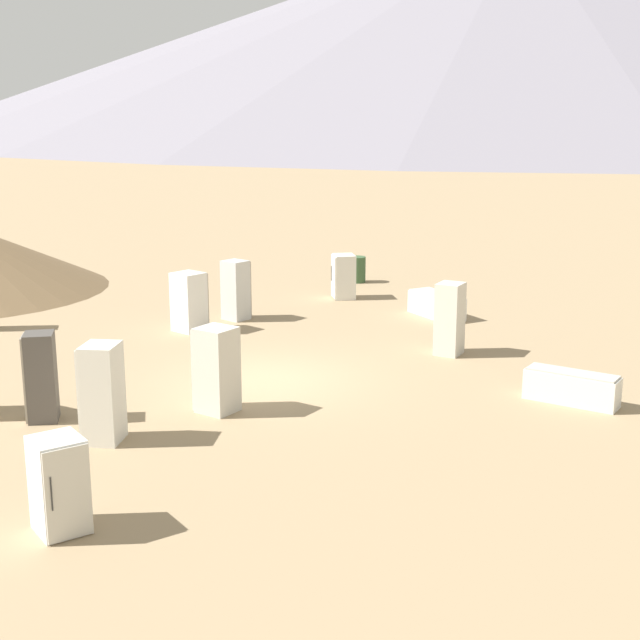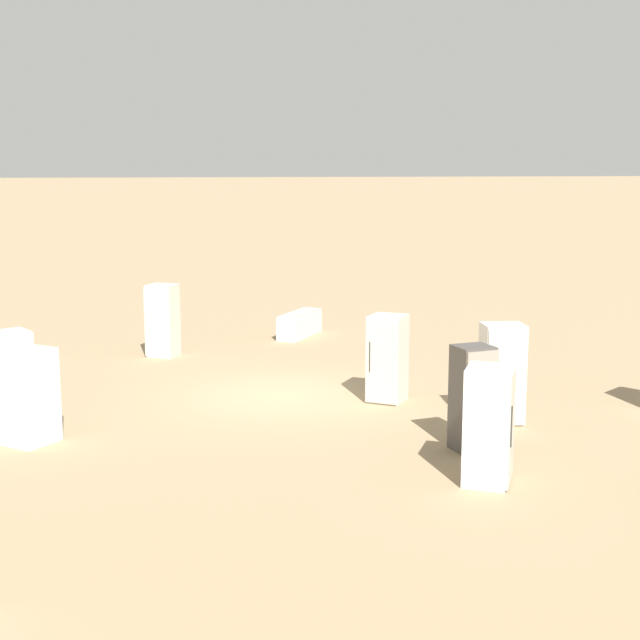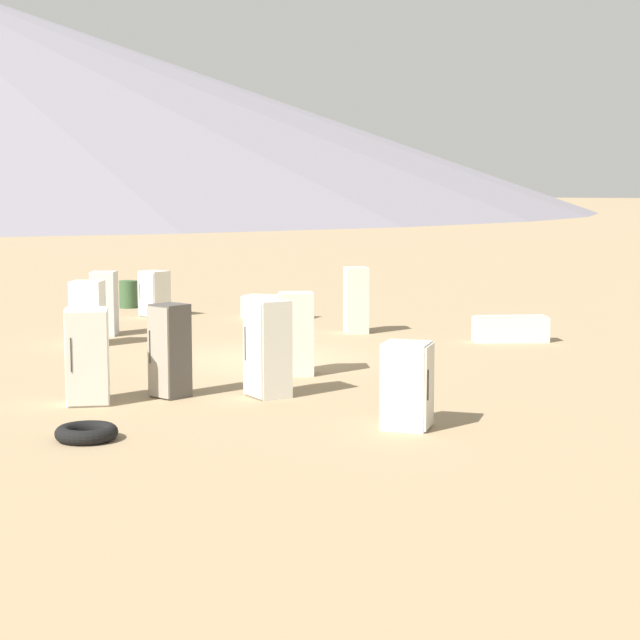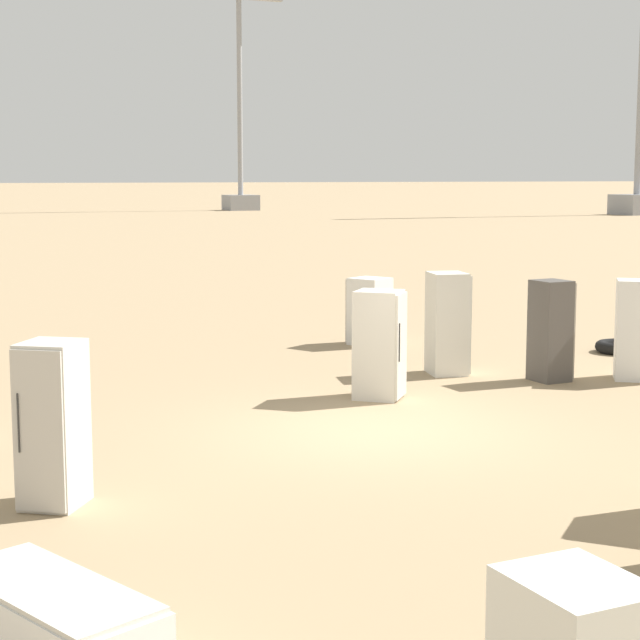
{
  "view_description": "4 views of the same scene",
  "coord_description": "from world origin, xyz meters",
  "px_view_note": "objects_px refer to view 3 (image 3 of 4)",
  "views": [
    {
      "loc": [
        -0.75,
        -19.41,
        6.01
      ],
      "look_at": [
        1.24,
        -0.43,
        1.48
      ],
      "focal_mm": 50.0,
      "sensor_mm": 36.0,
      "label": 1
    },
    {
      "loc": [
        -17.43,
        4.44,
        4.65
      ],
      "look_at": [
        0.76,
        -1.16,
        1.42
      ],
      "focal_mm": 50.0,
      "sensor_mm": 36.0,
      "label": 2
    },
    {
      "loc": [
        -16.34,
        -18.55,
        3.9
      ],
      "look_at": [
        0.31,
        -1.39,
        1.0
      ],
      "focal_mm": 60.0,
      "sensor_mm": 36.0,
      "label": 3
    },
    {
      "loc": [
        6.4,
        13.33,
        3.59
      ],
      "look_at": [
        0.64,
        -0.5,
        1.56
      ],
      "focal_mm": 60.0,
      "sensor_mm": 36.0,
      "label": 4
    }
  ],
  "objects_px": {
    "discarded_fridge_10": "(154,294)",
    "scrap_tire": "(87,433)",
    "discarded_fridge_1": "(170,351)",
    "discarded_fridge_11": "(407,385)",
    "discarded_fridge_2": "(511,329)",
    "discarded_fridge_0": "(104,303)",
    "discarded_fridge_3": "(274,307)",
    "discarded_fridge_7": "(87,356)",
    "discarded_fridge_9": "(296,334)",
    "discarded_fridge_5": "(268,349)",
    "rusty_barrel": "(128,294)",
    "discarded_fridge_8": "(88,313)",
    "discarded_fridge_4": "(356,300)"
  },
  "relations": [
    {
      "from": "discarded_fridge_10",
      "to": "scrap_tire",
      "type": "distance_m",
      "value": 16.67
    },
    {
      "from": "discarded_fridge_1",
      "to": "discarded_fridge_11",
      "type": "xyz_separation_m",
      "value": [
        1.21,
        -4.91,
        -0.17
      ]
    },
    {
      "from": "discarded_fridge_2",
      "to": "discarded_fridge_10",
      "type": "distance_m",
      "value": 11.55
    },
    {
      "from": "discarded_fridge_0",
      "to": "discarded_fridge_3",
      "type": "xyz_separation_m",
      "value": [
        5.92,
        -0.25,
        -0.52
      ]
    },
    {
      "from": "discarded_fridge_0",
      "to": "discarded_fridge_7",
      "type": "distance_m",
      "value": 9.54
    },
    {
      "from": "discarded_fridge_9",
      "to": "scrap_tire",
      "type": "distance_m",
      "value": 6.87
    },
    {
      "from": "discarded_fridge_9",
      "to": "discarded_fridge_10",
      "type": "height_order",
      "value": "discarded_fridge_9"
    },
    {
      "from": "discarded_fridge_5",
      "to": "scrap_tire",
      "type": "relative_size",
      "value": 1.87
    },
    {
      "from": "discarded_fridge_7",
      "to": "scrap_tire",
      "type": "height_order",
      "value": "discarded_fridge_7"
    },
    {
      "from": "discarded_fridge_7",
      "to": "scrap_tire",
      "type": "relative_size",
      "value": 1.79
    },
    {
      "from": "discarded_fridge_0",
      "to": "rusty_barrel",
      "type": "xyz_separation_m",
      "value": [
        4.34,
        5.3,
        -0.41
      ]
    },
    {
      "from": "discarded_fridge_1",
      "to": "discarded_fridge_10",
      "type": "height_order",
      "value": "discarded_fridge_1"
    },
    {
      "from": "discarded_fridge_8",
      "to": "discarded_fridge_2",
      "type": "bearing_deg",
      "value": 5.5
    },
    {
      "from": "discarded_fridge_1",
      "to": "discarded_fridge_4",
      "type": "bearing_deg",
      "value": -71.2
    },
    {
      "from": "discarded_fridge_3",
      "to": "discarded_fridge_4",
      "type": "distance_m",
      "value": 4.22
    },
    {
      "from": "discarded_fridge_3",
      "to": "scrap_tire",
      "type": "bearing_deg",
      "value": -164.88
    },
    {
      "from": "discarded_fridge_1",
      "to": "rusty_barrel",
      "type": "xyz_separation_m",
      "value": [
        8.27,
        13.64,
        -0.43
      ]
    },
    {
      "from": "discarded_fridge_2",
      "to": "discarded_fridge_8",
      "type": "bearing_deg",
      "value": -91.74
    },
    {
      "from": "discarded_fridge_7",
      "to": "discarded_fridge_4",
      "type": "bearing_deg",
      "value": -127.55
    },
    {
      "from": "discarded_fridge_7",
      "to": "scrap_tire",
      "type": "distance_m",
      "value": 3.01
    },
    {
      "from": "discarded_fridge_7",
      "to": "rusty_barrel",
      "type": "height_order",
      "value": "discarded_fridge_7"
    },
    {
      "from": "discarded_fridge_2",
      "to": "discarded_fridge_5",
      "type": "height_order",
      "value": "discarded_fridge_5"
    },
    {
      "from": "discarded_fridge_11",
      "to": "discarded_fridge_0",
      "type": "bearing_deg",
      "value": -130.57
    },
    {
      "from": "discarded_fridge_5",
      "to": "discarded_fridge_8",
      "type": "distance_m",
      "value": 8.45
    },
    {
      "from": "discarded_fridge_8",
      "to": "discarded_fridge_9",
      "type": "distance_m",
      "value": 6.94
    },
    {
      "from": "discarded_fridge_0",
      "to": "discarded_fridge_9",
      "type": "bearing_deg",
      "value": -47.47
    },
    {
      "from": "discarded_fridge_0",
      "to": "discarded_fridge_4",
      "type": "xyz_separation_m",
      "value": [
        5.26,
        -4.38,
        0.04
      ]
    },
    {
      "from": "discarded_fridge_5",
      "to": "discarded_fridge_11",
      "type": "xyz_separation_m",
      "value": [
        -0.14,
        -3.63,
        -0.21
      ]
    },
    {
      "from": "discarded_fridge_2",
      "to": "discarded_fridge_5",
      "type": "bearing_deg",
      "value": -43.29
    },
    {
      "from": "discarded_fridge_7",
      "to": "discarded_fridge_10",
      "type": "xyz_separation_m",
      "value": [
        8.93,
        10.48,
        -0.17
      ]
    },
    {
      "from": "discarded_fridge_11",
      "to": "discarded_fridge_5",
      "type": "bearing_deg",
      "value": -121.13
    },
    {
      "from": "scrap_tire",
      "to": "rusty_barrel",
      "type": "relative_size",
      "value": 1.08
    },
    {
      "from": "discarded_fridge_4",
      "to": "rusty_barrel",
      "type": "relative_size",
      "value": 1.99
    },
    {
      "from": "discarded_fridge_0",
      "to": "discarded_fridge_10",
      "type": "height_order",
      "value": "discarded_fridge_0"
    },
    {
      "from": "discarded_fridge_8",
      "to": "scrap_tire",
      "type": "relative_size",
      "value": 1.65
    },
    {
      "from": "discarded_fridge_10",
      "to": "discarded_fridge_11",
      "type": "relative_size",
      "value": 1.0
    },
    {
      "from": "discarded_fridge_4",
      "to": "rusty_barrel",
      "type": "height_order",
      "value": "discarded_fridge_4"
    },
    {
      "from": "discarded_fridge_0",
      "to": "discarded_fridge_5",
      "type": "xyz_separation_m",
      "value": [
        -2.58,
        -9.62,
        0.06
      ]
    },
    {
      "from": "discarded_fridge_1",
      "to": "discarded_fridge_7",
      "type": "relative_size",
      "value": 1.0
    },
    {
      "from": "discarded_fridge_9",
      "to": "scrap_tire",
      "type": "relative_size",
      "value": 1.77
    },
    {
      "from": "discarded_fridge_2",
      "to": "discarded_fridge_5",
      "type": "distance_m",
      "value": 9.55
    },
    {
      "from": "discarded_fridge_2",
      "to": "discarded_fridge_4",
      "type": "relative_size",
      "value": 1.02
    },
    {
      "from": "discarded_fridge_2",
      "to": "discarded_fridge_10",
      "type": "bearing_deg",
      "value": -123.61
    },
    {
      "from": "discarded_fridge_5",
      "to": "discarded_fridge_7",
      "type": "height_order",
      "value": "discarded_fridge_5"
    },
    {
      "from": "discarded_fridge_0",
      "to": "discarded_fridge_5",
      "type": "height_order",
      "value": "discarded_fridge_5"
    },
    {
      "from": "discarded_fridge_5",
      "to": "rusty_barrel",
      "type": "xyz_separation_m",
      "value": [
        6.92,
        14.92,
        -0.47
      ]
    },
    {
      "from": "discarded_fridge_0",
      "to": "discarded_fridge_10",
      "type": "bearing_deg",
      "value": 82.97
    },
    {
      "from": "discarded_fridge_2",
      "to": "discarded_fridge_3",
      "type": "xyz_separation_m",
      "value": [
        -0.96,
        8.16,
        0.01
      ]
    },
    {
      "from": "discarded_fridge_3",
      "to": "rusty_barrel",
      "type": "height_order",
      "value": "rusty_barrel"
    },
    {
      "from": "discarded_fridge_4",
      "to": "discarded_fridge_11",
      "type": "bearing_deg",
      "value": -97.77
    }
  ]
}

